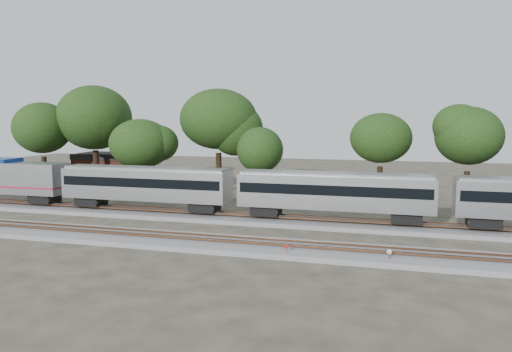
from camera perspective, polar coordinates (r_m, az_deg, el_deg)
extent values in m
plane|color=#383328|center=(43.00, -1.25, -6.82)|extent=(160.00, 160.00, 0.00)
cube|color=slate|center=(48.59, 0.84, -4.99)|extent=(160.00, 5.00, 0.40)
cube|color=brown|center=(47.82, 0.61, -4.63)|extent=(160.00, 0.08, 0.15)
cube|color=brown|center=(49.18, 1.05, -4.31)|extent=(160.00, 0.08, 0.15)
cube|color=slate|center=(39.26, -2.98, -7.84)|extent=(160.00, 5.00, 0.40)
cube|color=brown|center=(38.49, -3.33, -7.44)|extent=(160.00, 0.08, 0.15)
cube|color=brown|center=(39.81, -2.65, -6.96)|extent=(160.00, 0.08, 0.15)
cube|color=#B9BCC1|center=(61.60, -25.37, -0.18)|extent=(10.95, 3.10, 3.41)
cube|color=maroon|center=(62.52, -26.19, -0.94)|extent=(13.43, 3.14, 0.19)
cube|color=black|center=(59.86, -22.99, -2.34)|extent=(2.69, 2.27, 0.93)
cube|color=#B9BCC1|center=(52.71, -12.51, -0.91)|extent=(17.97, 3.10, 3.10)
cube|color=black|center=(52.67, -12.51, -0.58)|extent=(17.35, 3.15, 0.93)
cube|color=gray|center=(52.53, -12.55, 0.82)|extent=(17.56, 2.48, 0.36)
cube|color=black|center=(56.36, -18.30, -2.68)|extent=(2.69, 2.27, 0.93)
cube|color=black|center=(50.29, -5.89, -3.47)|extent=(2.69, 2.27, 0.93)
cube|color=#B9BCC1|center=(46.79, 8.91, -1.79)|extent=(17.97, 3.10, 3.10)
cube|color=black|center=(46.75, 8.92, -1.41)|extent=(17.35, 3.15, 0.93)
cube|color=gray|center=(46.58, 8.94, 0.16)|extent=(17.56, 2.48, 0.36)
cube|color=black|center=(48.32, 1.17, -3.86)|extent=(2.69, 2.27, 0.93)
cube|color=black|center=(46.82, 16.82, -4.49)|extent=(2.69, 2.27, 0.93)
cube|color=black|center=(47.39, 24.57, -4.68)|extent=(2.69, 2.27, 0.93)
cylinder|color=#512D19|center=(36.44, 3.49, -8.63)|extent=(0.06, 0.06, 0.85)
cylinder|color=red|center=(36.34, 3.50, -8.05)|extent=(0.30, 0.07, 0.30)
cylinder|color=#512D19|center=(35.88, 14.97, -9.01)|extent=(0.06, 0.06, 0.96)
cylinder|color=silver|center=(35.77, 14.99, -8.36)|extent=(0.32, 0.16, 0.34)
cube|color=#512D19|center=(36.24, 7.40, -9.22)|extent=(0.51, 0.32, 0.30)
cube|color=brown|center=(79.63, -16.22, 0.57)|extent=(10.32, 7.88, 3.80)
cube|color=black|center=(79.43, -16.28, 2.24)|extent=(10.54, 8.11, 0.86)
cylinder|color=black|center=(75.52, -23.01, 0.30)|extent=(0.70, 0.70, 4.64)
ellipsoid|color=black|center=(75.14, -23.23, 5.08)|extent=(8.75, 8.75, 7.44)
cylinder|color=black|center=(74.66, -17.77, 0.74)|extent=(0.70, 0.70, 5.40)
ellipsoid|color=black|center=(74.30, -17.98, 6.36)|extent=(10.18, 10.18, 8.65)
cylinder|color=black|center=(64.92, -12.95, -0.75)|extent=(0.70, 0.70, 3.63)
ellipsoid|color=black|center=(64.48, -13.07, 3.60)|extent=(6.85, 6.85, 5.83)
cylinder|color=black|center=(67.66, -4.28, 0.41)|extent=(0.70, 0.70, 5.30)
ellipsoid|color=black|center=(67.25, -4.33, 6.51)|extent=(9.99, 9.99, 8.49)
cylinder|color=black|center=(60.30, 0.46, -1.29)|extent=(0.70, 0.70, 3.33)
ellipsoid|color=black|center=(59.84, 0.46, 3.00)|extent=(6.28, 6.28, 5.34)
cylinder|color=black|center=(63.22, 13.93, -0.77)|extent=(0.70, 0.70, 4.07)
ellipsoid|color=black|center=(62.75, 14.07, 4.23)|extent=(7.68, 7.68, 6.52)
cylinder|color=black|center=(57.55, 22.87, -1.67)|extent=(0.70, 0.70, 4.38)
ellipsoid|color=black|center=(57.04, 23.14, 4.25)|extent=(8.27, 8.27, 7.03)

